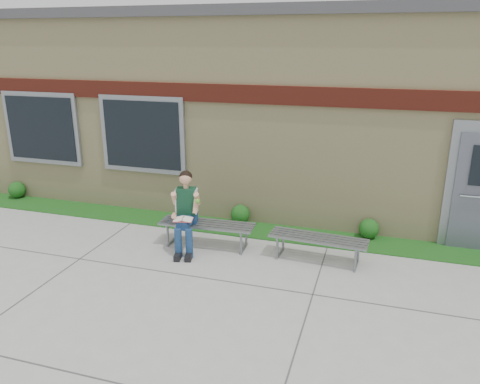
% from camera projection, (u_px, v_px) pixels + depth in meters
% --- Properties ---
extents(ground, '(80.00, 80.00, 0.00)m').
position_uv_depth(ground, '(238.00, 301.00, 6.72)').
color(ground, '#9E9E99').
rests_on(ground, ground).
extents(grass_strip, '(16.00, 0.80, 0.02)m').
position_uv_depth(grass_strip, '(278.00, 233.00, 9.08)').
color(grass_strip, '#155017').
rests_on(grass_strip, ground).
extents(school_building, '(16.20, 6.22, 4.20)m').
position_uv_depth(school_building, '(310.00, 103.00, 11.50)').
color(school_building, beige).
rests_on(school_building, ground).
extents(bench_left, '(1.73, 0.56, 0.44)m').
position_uv_depth(bench_left, '(207.00, 228.00, 8.42)').
color(bench_left, slate).
rests_on(bench_left, ground).
extents(bench_right, '(1.67, 0.57, 0.43)m').
position_uv_depth(bench_right, '(318.00, 243.00, 7.87)').
color(bench_right, slate).
rests_on(bench_right, ground).
extents(girl, '(0.58, 0.91, 1.41)m').
position_uv_depth(girl, '(186.00, 211.00, 8.20)').
color(girl, navy).
rests_on(girl, ground).
extents(shrub_west, '(0.38, 0.38, 0.38)m').
position_uv_depth(shrub_west, '(17.00, 190.00, 11.02)').
color(shrub_west, '#155017').
rests_on(shrub_west, grass_strip).
extents(shrub_mid, '(0.38, 0.38, 0.38)m').
position_uv_depth(shrub_mid, '(240.00, 214.00, 9.48)').
color(shrub_mid, '#155017').
rests_on(shrub_mid, grass_strip).
extents(shrub_east, '(0.37, 0.37, 0.37)m').
position_uv_depth(shrub_east, '(369.00, 229.00, 8.77)').
color(shrub_east, '#155017').
rests_on(shrub_east, grass_strip).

